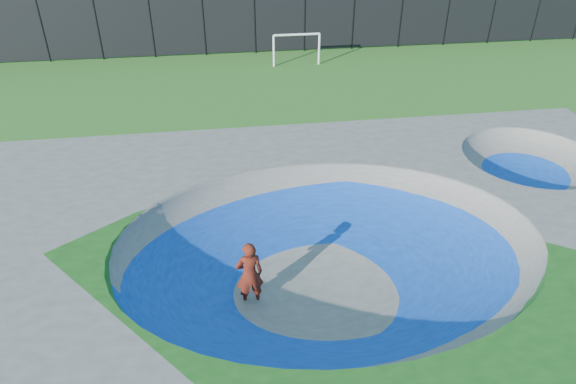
% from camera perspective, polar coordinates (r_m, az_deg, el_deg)
% --- Properties ---
extents(ground, '(120.00, 120.00, 0.00)m').
position_cam_1_polar(ground, '(13.96, 4.36, -10.13)').
color(ground, '#285D1A').
rests_on(ground, ground).
extents(skate_deck, '(22.00, 14.00, 1.50)m').
position_cam_1_polar(skate_deck, '(13.47, 4.49, -7.76)').
color(skate_deck, gray).
rests_on(skate_deck, ground).
extents(skater, '(0.73, 0.52, 1.88)m').
position_cam_1_polar(skater, '(12.81, -4.30, -9.09)').
color(skater, '#AF280E').
rests_on(skater, ground).
extents(skateboard, '(0.81, 0.38, 0.05)m').
position_cam_1_polar(skateboard, '(13.43, -4.14, -12.05)').
color(skateboard, black).
rests_on(skateboard, ground).
extents(soccer_goal, '(2.71, 0.12, 1.79)m').
position_cam_1_polar(soccer_goal, '(29.90, 0.97, 16.17)').
color(soccer_goal, white).
rests_on(soccer_goal, ground).
extents(fence, '(48.09, 0.09, 4.04)m').
position_cam_1_polar(fence, '(32.01, -3.72, 18.77)').
color(fence, black).
rests_on(fence, ground).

